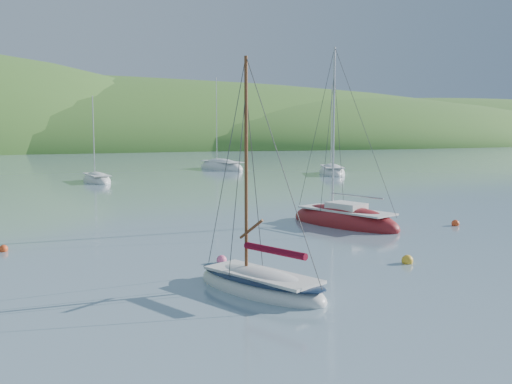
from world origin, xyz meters
name	(u,v)px	position (x,y,z in m)	size (l,w,h in m)	color
ground	(354,280)	(0.00, 0.00, 0.00)	(700.00, 700.00, 0.00)	gray
shoreline_hills	(21,147)	(-9.66, 172.42, 0.00)	(690.00, 135.00, 56.00)	#316024
daysailer_white	(260,285)	(-3.78, -0.01, 0.20)	(4.05, 5.94, 8.59)	white
sloop_red	(344,221)	(6.03, 10.47, 0.21)	(4.83, 7.93, 11.09)	maroon
distant_sloop_a	(97,180)	(-3.61, 43.69, 0.17)	(3.06, 7.06, 9.78)	white
distant_sloop_b	(221,168)	(14.70, 56.45, 0.22)	(5.25, 10.10, 13.72)	white
distant_sloop_d	(332,173)	(24.38, 43.06, 0.20)	(5.89, 8.83, 11.90)	white
mooring_buoys	(317,246)	(1.37, 5.31, 0.12)	(24.30, 9.46, 0.48)	gold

